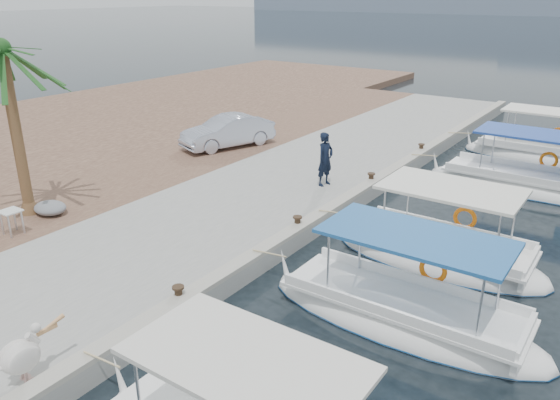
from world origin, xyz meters
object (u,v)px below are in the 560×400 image
(fishing_caique_b, at_px, (401,317))
(fishing_caique_c, at_px, (438,257))
(fishing_caique_d, at_px, (534,187))
(fishing_caique_e, at_px, (544,157))
(pelican, at_px, (22,355))
(date_palm, at_px, (1,50))
(parked_car, at_px, (228,131))
(fisherman, at_px, (325,159))

(fishing_caique_b, xyz_separation_m, fishing_caique_c, (-0.34, 3.43, 0.00))
(fishing_caique_d, bearing_deg, fishing_caique_e, 96.07)
(pelican, height_order, date_palm, date_palm)
(parked_car, bearing_deg, fishing_caique_c, -1.74)
(fishing_caique_b, bearing_deg, fishing_caique_e, 89.38)
(fishing_caique_e, bearing_deg, fishing_caique_b, -90.62)
(fishing_caique_b, bearing_deg, fishing_caique_d, 86.57)
(pelican, bearing_deg, fisherman, 94.32)
(fishing_caique_b, distance_m, fishing_caique_d, 11.07)
(fishing_caique_e, height_order, fisherman, fisherman)
(fishing_caique_e, bearing_deg, fisherman, -120.43)
(fishing_caique_c, bearing_deg, pelican, -113.62)
(parked_car, bearing_deg, fisherman, 2.08)
(fishing_caique_d, xyz_separation_m, fishing_caique_e, (-0.49, 4.63, -0.06))
(fisherman, bearing_deg, fishing_caique_e, -20.35)
(fishing_caique_c, bearing_deg, parked_car, 158.26)
(fishing_caique_b, distance_m, fishing_caique_e, 15.68)
(fishing_caique_e, distance_m, fisherman, 11.34)
(fishing_caique_d, relative_size, pelican, 6.03)
(fisherman, bearing_deg, fishing_caique_b, -127.11)
(fishing_caique_e, distance_m, date_palm, 21.82)
(fisherman, distance_m, date_palm, 10.75)
(parked_car, bearing_deg, fishing_caique_d, 33.87)
(pelican, bearing_deg, fishing_caique_d, 73.14)
(fishing_caique_b, distance_m, parked_car, 14.25)
(fishing_caique_e, relative_size, fisherman, 3.64)
(pelican, height_order, parked_car, parked_car)
(fishing_caique_c, height_order, fishing_caique_e, same)
(pelican, distance_m, date_palm, 9.77)
(pelican, bearing_deg, fishing_caique_b, 53.94)
(fishing_caique_b, relative_size, fisherman, 3.46)
(fishing_caique_c, xyz_separation_m, fishing_caique_e, (0.51, 12.25, -0.00))
(fishing_caique_d, xyz_separation_m, date_palm, (-12.57, -12.72, 5.35))
(fishing_caique_e, bearing_deg, fishing_caique_d, -83.93)
(fishing_caique_d, distance_m, fishing_caique_e, 4.65)
(pelican, xyz_separation_m, date_palm, (-7.31, 4.66, 4.51))
(date_palm, xyz_separation_m, parked_car, (0.15, 9.65, -4.33))
(fisherman, bearing_deg, parked_car, 82.18)
(fishing_caique_c, relative_size, fisherman, 3.11)
(fishing_caique_d, distance_m, pelican, 18.17)
(fishing_caique_b, relative_size, parked_car, 1.58)
(fishing_caique_b, distance_m, pelican, 7.87)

